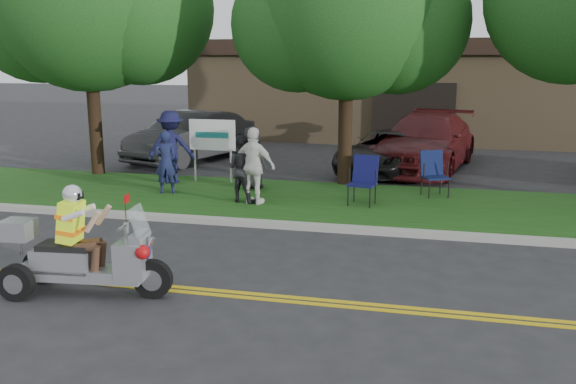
% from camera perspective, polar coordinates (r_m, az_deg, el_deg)
% --- Properties ---
extents(ground, '(120.00, 120.00, 0.00)m').
position_cam_1_polar(ground, '(9.37, -4.04, -8.44)').
color(ground, '#28282B').
rests_on(ground, ground).
extents(centerline_near, '(60.00, 0.10, 0.01)m').
position_cam_1_polar(centerline_near, '(8.85, -5.16, -9.70)').
color(centerline_near, gold).
rests_on(centerline_near, ground).
extents(centerline_far, '(60.00, 0.10, 0.01)m').
position_cam_1_polar(centerline_far, '(8.99, -4.84, -9.33)').
color(centerline_far, gold).
rests_on(centerline_far, ground).
extents(curb, '(60.00, 0.25, 0.12)m').
position_cam_1_polar(curb, '(12.14, 0.19, -3.15)').
color(curb, '#A8A89E').
rests_on(curb, ground).
extents(grass_verge, '(60.00, 4.00, 0.10)m').
position_cam_1_polar(grass_verge, '(14.18, 2.14, -0.87)').
color(grass_verge, '#184712').
rests_on(grass_verge, ground).
extents(commercial_building, '(18.00, 8.20, 4.00)m').
position_cam_1_polar(commercial_building, '(27.36, 11.99, 9.51)').
color(commercial_building, '#9E7F5B').
rests_on(commercial_building, ground).
extents(tree_mid, '(5.88, 4.80, 7.05)m').
position_cam_1_polar(tree_mid, '(15.75, 5.81, 16.46)').
color(tree_mid, '#332114').
rests_on(tree_mid, ground).
extents(business_sign, '(1.25, 0.06, 1.75)m').
position_cam_1_polar(business_sign, '(16.07, -7.10, 5.00)').
color(business_sign, silver).
rests_on(business_sign, ground).
extents(trike_scooter, '(2.47, 0.86, 1.61)m').
position_cam_1_polar(trike_scooter, '(9.21, -18.94, -5.75)').
color(trike_scooter, black).
rests_on(trike_scooter, ground).
extents(lawn_chair_a, '(0.67, 0.68, 1.09)m').
position_cam_1_polar(lawn_chair_a, '(13.71, 7.12, 1.40)').
color(lawn_chair_a, black).
rests_on(lawn_chair_a, grass_verge).
extents(lawn_chair_b, '(0.75, 0.76, 1.06)m').
position_cam_1_polar(lawn_chair_b, '(14.85, 13.45, 1.97)').
color(lawn_chair_b, black).
rests_on(lawn_chair_b, grass_verge).
extents(spectator_adult_left, '(0.64, 0.51, 1.52)m').
position_cam_1_polar(spectator_adult_left, '(14.96, -11.35, 2.77)').
color(spectator_adult_left, '#181E44').
rests_on(spectator_adult_left, grass_verge).
extents(spectator_adult_mid, '(0.86, 0.74, 1.53)m').
position_cam_1_polar(spectator_adult_mid, '(13.83, -4.29, 2.20)').
color(spectator_adult_mid, black).
rests_on(spectator_adult_mid, grass_verge).
extents(spectator_adult_right, '(1.07, 0.61, 1.72)m').
position_cam_1_polar(spectator_adult_right, '(13.58, -3.19, 2.44)').
color(spectator_adult_right, white).
rests_on(spectator_adult_right, grass_verge).
extents(spectator_chair_a, '(1.33, 0.93, 1.88)m').
position_cam_1_polar(spectator_chair_a, '(16.15, -10.90, 4.15)').
color(spectator_chair_a, '#16173F').
rests_on(spectator_chair_a, grass_verge).
extents(spectator_chair_b, '(0.89, 0.75, 1.55)m').
position_cam_1_polar(spectator_chair_b, '(15.26, -3.37, 3.25)').
color(spectator_chair_b, black).
rests_on(spectator_chair_b, grass_verge).
extents(parked_car_far_left, '(1.72, 4.15, 1.40)m').
position_cam_1_polar(parked_car_far_left, '(20.78, -10.90, 5.04)').
color(parked_car_far_left, '#AEB0B5').
rests_on(parked_car_far_left, ground).
extents(parked_car_left, '(3.12, 5.14, 1.60)m').
position_cam_1_polar(parked_car_left, '(20.14, -9.02, 5.16)').
color(parked_car_left, '#2A2A2C').
rests_on(parked_car_left, ground).
extents(parked_car_mid, '(3.27, 4.79, 1.22)m').
position_cam_1_polar(parked_car_mid, '(18.13, 9.34, 3.72)').
color(parked_car_mid, black).
rests_on(parked_car_mid, ground).
extents(parked_car_right, '(3.45, 6.06, 1.65)m').
position_cam_1_polar(parked_car_right, '(18.88, 12.73, 4.59)').
color(parked_car_right, '#511316').
rests_on(parked_car_right, ground).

